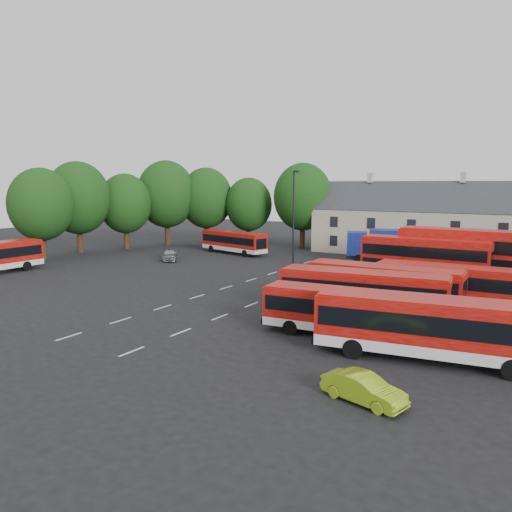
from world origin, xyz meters
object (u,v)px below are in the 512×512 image
at_px(bus_row_a, 432,324).
at_px(silver_car, 170,255).
at_px(lamppost, 294,215).
at_px(bus_dd_south, 424,260).
at_px(lime_car, 364,389).
at_px(box_truck, 387,244).

relative_size(bus_row_a, silver_car, 2.92).
bearing_deg(lamppost, bus_row_a, -50.09).
relative_size(bus_dd_south, lamppost, 1.03).
distance_m(bus_row_a, silver_car, 37.64).
relative_size(bus_row_a, bus_dd_south, 1.11).
xyz_separation_m(silver_car, lamppost, (13.34, 4.87, 4.72)).
height_order(bus_row_a, lime_car, bus_row_a).
relative_size(lime_car, lamppost, 0.35).
relative_size(bus_dd_south, box_truck, 1.17).
xyz_separation_m(bus_row_a, lime_car, (-1.25, -6.27, -1.33)).
bearing_deg(lamppost, box_truck, 36.23).
height_order(bus_row_a, box_truck, box_truck).
height_order(box_truck, lamppost, lamppost).
bearing_deg(bus_row_a, box_truck, 102.49).
xyz_separation_m(bus_dd_south, silver_car, (-28.43, 0.60, -1.75)).
distance_m(bus_dd_south, lamppost, 16.32).
relative_size(box_truck, lamppost, 0.88).
height_order(box_truck, silver_car, box_truck).
distance_m(box_truck, lamppost, 11.03).
bearing_deg(bus_row_a, lime_car, -109.20).
height_order(silver_car, lamppost, lamppost).
distance_m(bus_dd_south, box_truck, 13.43).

